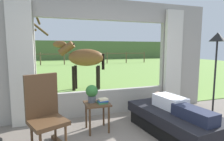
{
  "coord_description": "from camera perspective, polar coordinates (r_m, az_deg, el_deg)",
  "views": [
    {
      "loc": [
        -1.17,
        -1.69,
        1.5
      ],
      "look_at": [
        0.0,
        1.8,
        1.05
      ],
      "focal_mm": 29.52,
      "sensor_mm": 36.0,
      "label": 1
    }
  ],
  "objects": [
    {
      "name": "curtain_panel_right",
      "position": [
        4.78,
        18.34,
        3.01
      ],
      "size": [
        0.44,
        0.1,
        2.4
      ],
      "primitive_type": "cube",
      "color": "beige",
      "rests_on": "ground_plane"
    },
    {
      "name": "floor_lamp_right",
      "position": [
        4.33,
        29.69,
        5.6
      ],
      "size": [
        0.32,
        0.32,
        1.82
      ],
      "color": "black",
      "rests_on": "ground_plane"
    },
    {
      "name": "back_wall_with_window",
      "position": [
        4.13,
        -2.03,
        3.48
      ],
      "size": [
        5.2,
        0.12,
        2.55
      ],
      "color": "#9E998E",
      "rests_on": "ground_plane"
    },
    {
      "name": "rocking_chair",
      "position": [
        2.95,
        -20.03,
        -12.35
      ],
      "size": [
        0.68,
        0.8,
        1.12
      ],
      "rotation": [
        0.0,
        0.0,
        0.39
      ],
      "color": "#4C331E",
      "rests_on": "ground_plane"
    },
    {
      "name": "potted_plant",
      "position": [
        3.37,
        -6.27,
        -6.77
      ],
      "size": [
        0.22,
        0.22,
        0.32
      ],
      "color": "#4C5156",
      "rests_on": "side_table"
    },
    {
      "name": "pasture_fence_line",
      "position": [
        17.0,
        -14.57,
        4.22
      ],
      "size": [
        16.1,
        0.1,
        1.1
      ],
      "color": "brown",
      "rests_on": "outdoor_pasture_lawn"
    },
    {
      "name": "side_table",
      "position": [
        3.41,
        -4.65,
        -11.44
      ],
      "size": [
        0.44,
        0.44,
        0.52
      ],
      "color": "#4C331E",
      "rests_on": "ground_plane"
    },
    {
      "name": "pasture_tree",
      "position": [
        8.23,
        -24.56,
        6.84
      ],
      "size": [
        1.45,
        1.21,
        3.18
      ],
      "color": "#4C3823",
      "rests_on": "outdoor_pasture_lawn"
    },
    {
      "name": "horse",
      "position": [
        6.56,
        -8.76,
        3.88
      ],
      "size": [
        1.8,
        0.97,
        1.73
      ],
      "rotation": [
        0.0,
        0.0,
        1.22
      ],
      "color": "brown",
      "rests_on": "outdoor_pasture_lawn"
    },
    {
      "name": "book_stack",
      "position": [
        3.33,
        -2.89,
        -9.4
      ],
      "size": [
        0.19,
        0.16,
        0.09
      ],
      "color": "#337247",
      "rests_on": "side_table"
    },
    {
      "name": "reclining_person",
      "position": [
        3.39,
        19.47,
        -10.21
      ],
      "size": [
        0.41,
        1.44,
        0.22
      ],
      "rotation": [
        0.0,
        0.0,
        0.12
      ],
      "color": "silver",
      "rests_on": "recliner_sofa"
    },
    {
      "name": "recliner_sofa",
      "position": [
        3.53,
        18.75,
        -14.72
      ],
      "size": [
        1.1,
        1.8,
        0.42
      ],
      "rotation": [
        0.0,
        0.0,
        0.12
      ],
      "color": "black",
      "rests_on": "ground_plane"
    },
    {
      "name": "curtain_panel_left",
      "position": [
        3.86,
        -26.2,
        1.79
      ],
      "size": [
        0.44,
        0.1,
        2.4
      ],
      "primitive_type": "cube",
      "color": "beige",
      "rests_on": "ground_plane"
    },
    {
      "name": "outdoor_pasture_lawn",
      "position": [
        14.98,
        -13.92,
        1.08
      ],
      "size": [
        36.0,
        21.68,
        0.02
      ],
      "primitive_type": "cube",
      "color": "#759E47",
      "rests_on": "ground_plane"
    },
    {
      "name": "distant_hill_ridge",
      "position": [
        24.72,
        -15.87,
        6.04
      ],
      "size": [
        36.0,
        2.0,
        2.4
      ],
      "primitive_type": "cube",
      "color": "#4F673B",
      "rests_on": "ground_plane"
    }
  ]
}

